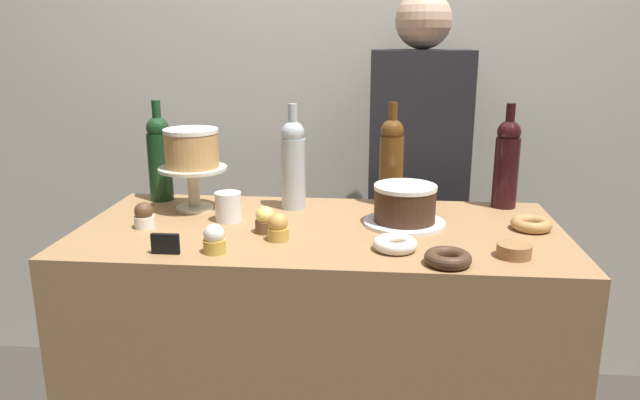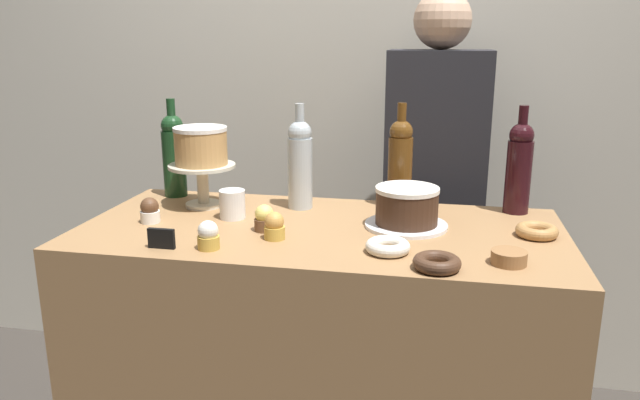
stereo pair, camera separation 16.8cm
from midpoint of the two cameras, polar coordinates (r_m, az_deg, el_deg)
The scene contains 21 objects.
back_wall at distance 2.52m, azimuth 6.00°, elevation 11.75°, with size 6.00×0.05×2.60m.
display_counter at distance 1.90m, azimuth 2.64°, elevation -16.05°, with size 1.35×0.64×0.93m.
cake_stand_pedestal at distance 1.91m, azimuth -8.54°, elevation 2.02°, with size 0.21×0.21×0.14m.
white_layer_cake at distance 1.89m, azimuth -8.66°, elevation 5.05°, with size 0.16×0.16×0.12m.
silver_serving_platter at distance 1.74m, azimuth 10.86°, elevation -2.38°, with size 0.23×0.23×0.01m.
chocolate_round_cake at distance 1.72m, azimuth 10.95°, elevation -0.54°, with size 0.18×0.18×0.11m.
wine_bottle_clear at distance 1.87m, azimuth 0.69°, elevation 3.52°, with size 0.08×0.08×0.33m.
wine_bottle_dark_red at distance 1.94m, azimuth 20.62°, elevation 2.99°, with size 0.08×0.08×0.33m.
wine_bottle_amber at distance 1.91m, azimuth 10.07°, elevation 3.56°, with size 0.08×0.08×0.33m.
wine_bottle_green at distance 2.05m, azimuth -11.33°, elevation 4.29°, with size 0.08×0.08×0.33m.
cupcake_lemon at distance 1.67m, azimuth -2.39°, elevation -1.80°, with size 0.06×0.06×0.07m.
cupcake_chocolate at distance 1.79m, azimuth -13.15°, elevation -1.03°, with size 0.06×0.06×0.07m.
cupcake_vanilla at distance 1.54m, azimuth -7.41°, elevation -3.40°, with size 0.06×0.06×0.07m.
cupcake_caramel at distance 1.60m, azimuth -1.31°, elevation -2.53°, with size 0.06×0.06×0.07m.
donut_maple at distance 1.75m, azimuth 22.36°, elevation -2.75°, with size 0.11×0.11×0.03m.
donut_sugar at distance 1.53m, azimuth 9.56°, elevation -4.38°, with size 0.11×0.11×0.03m.
donut_chocolate at distance 1.44m, azimuth 14.26°, elevation -5.80°, with size 0.11×0.11×0.03m.
cookie_stack at distance 1.52m, azimuth 20.42°, elevation -5.14°, with size 0.08×0.08×0.03m.
price_sign_chalkboard at distance 1.56m, azimuth -11.75°, elevation -3.62°, with size 0.07×0.01×0.05m.
coffee_cup_ceramic at distance 1.79m, azimuth -5.60°, elevation -0.43°, with size 0.08×0.08×0.09m.
barista_figure at distance 2.31m, azimuth 12.67°, elevation -0.48°, with size 0.36×0.22×1.60m.
Camera 2 is at (0.32, -1.60, 1.45)m, focal length 34.02 mm.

